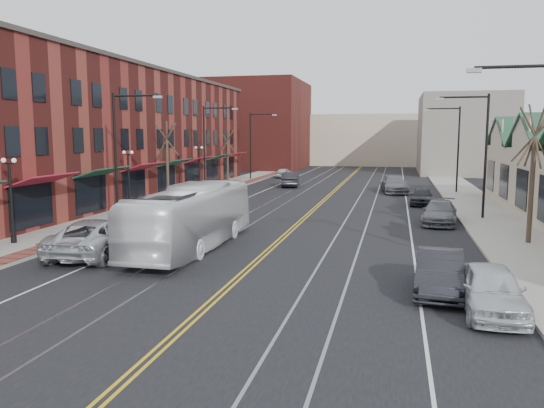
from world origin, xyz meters
The scene contains 29 objects.
ground centered at (0.00, 0.00, 0.00)m, with size 160.00×160.00×0.00m, color black.
sidewalk_left centered at (-12.00, 20.00, 0.07)m, with size 4.00×120.00×0.15m, color gray.
sidewalk_right centered at (12.00, 20.00, 0.07)m, with size 4.00×120.00×0.15m, color gray.
building_left centered at (-19.00, 27.00, 5.50)m, with size 10.00×50.00×11.00m, color maroon.
backdrop_left centered at (-16.00, 70.00, 7.00)m, with size 14.00×18.00×14.00m, color maroon.
backdrop_mid centered at (0.00, 85.00, 4.50)m, with size 22.00×14.00×9.00m, color #C4B097.
backdrop_right centered at (15.00, 65.00, 5.50)m, with size 12.00×16.00×11.00m, color slate.
streetlight_l_1 centered at (-11.05, 16.00, 5.03)m, with size 3.33×0.25×8.00m.
streetlight_l_2 centered at (-11.05, 32.00, 5.03)m, with size 3.33×0.25×8.00m.
streetlight_l_3 centered at (-11.05, 48.00, 5.03)m, with size 3.33×0.25×8.00m.
streetlight_r_1 centered at (11.05, 22.00, 5.03)m, with size 3.33×0.25×8.00m.
streetlight_r_2 centered at (11.05, 38.00, 5.03)m, with size 3.33×0.25×8.00m.
lamppost_l_1 centered at (-12.80, 8.00, 2.20)m, with size 0.84×0.28×4.27m.
lamppost_l_2 centered at (-12.80, 20.00, 2.20)m, with size 0.84×0.28×4.27m.
lamppost_l_3 centered at (-12.80, 34.00, 2.20)m, with size 0.84×0.28×4.27m.
tree_left_near centered at (-12.50, 26.00, 3.51)m, with size 1.78×1.37×6.48m.
tree_left_far centered at (-12.50, 42.00, 3.28)m, with size 1.66×1.28×6.02m.
tree_right_mid centered at (12.50, 14.00, 3.75)m, with size 1.90×1.46×6.93m.
manhole_far centered at (-11.20, 8.00, 0.16)m, with size 0.60×0.60×0.02m, color #592D19.
traffic_signal centered at (-10.60, 24.00, 2.35)m, with size 0.18×0.15×3.80m.
transit_bus centered at (-3.74, 9.36, 1.56)m, with size 2.61×11.17×3.11m, color white.
parked_suv centered at (-7.50, 7.09, 0.85)m, with size 2.83×6.15×1.71m, color silver.
parked_car_a centered at (8.90, 2.66, 0.76)m, with size 1.80×4.47×1.52m, color silver.
parked_car_b centered at (7.50, 4.55, 0.75)m, with size 1.58×4.53×1.49m, color #232228.
parked_car_c centered at (8.61, 19.74, 0.72)m, with size 2.03×4.99×1.45m, color #5A5A61.
parked_car_d centered at (7.91, 28.68, 0.70)m, with size 1.66×4.13×1.41m, color #222428.
distant_car_left centered at (-5.06, 40.80, 0.78)m, with size 1.66×4.76×1.57m, color #232227.
distant_car_right centered at (5.75, 37.15, 0.81)m, with size 2.26×5.57×1.62m, color slate.
distant_car_far centered at (-8.14, 51.97, 0.64)m, with size 1.52×3.77×1.29m, color silver.
Camera 1 is at (5.88, -14.56, 5.60)m, focal length 35.00 mm.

